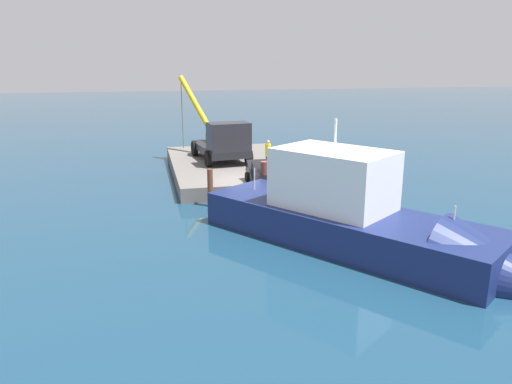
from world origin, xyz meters
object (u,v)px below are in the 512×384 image
(crane_truck, at_px, (222,142))
(salvaged_car, at_px, (271,189))
(dock_worker, at_px, (268,154))
(moored_yacht, at_px, (383,239))

(crane_truck, relative_size, salvaged_car, 1.61)
(dock_worker, height_order, moored_yacht, moored_yacht)
(moored_yacht, bearing_deg, salvaged_car, -163.33)
(salvaged_car, bearing_deg, dock_worker, 167.84)
(crane_truck, xyz_separation_m, dock_worker, (2.68, 2.33, -0.42))
(dock_worker, bearing_deg, moored_yacht, 6.08)
(crane_truck, relative_size, dock_worker, 4.40)
(salvaged_car, distance_m, moored_yacht, 8.02)
(moored_yacht, bearing_deg, dock_worker, -173.92)
(salvaged_car, xyz_separation_m, moored_yacht, (7.68, 2.30, -0.12))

